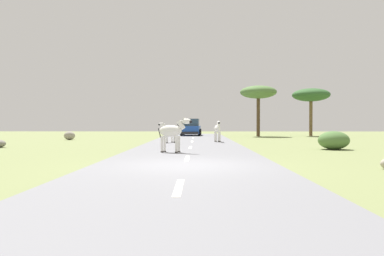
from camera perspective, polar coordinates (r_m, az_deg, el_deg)
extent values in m
plane|color=olive|center=(11.52, -0.69, -6.08)|extent=(90.00, 90.00, 0.00)
cube|color=slate|center=(11.52, -1.06, -5.96)|extent=(6.00, 64.00, 0.05)
cube|color=silver|center=(7.56, -2.09, -9.35)|extent=(0.16, 2.00, 0.01)
cube|color=silver|center=(13.51, -0.77, -4.83)|extent=(0.16, 2.00, 0.01)
cube|color=silver|center=(19.49, -0.26, -3.08)|extent=(0.16, 2.00, 0.01)
cube|color=silver|center=(25.47, 0.01, -2.15)|extent=(0.16, 2.00, 0.01)
cube|color=silver|center=(31.47, 0.17, -1.57)|extent=(0.16, 2.00, 0.01)
cube|color=silver|center=(37.46, 0.28, -1.18)|extent=(0.16, 2.00, 0.01)
ellipsoid|color=silver|center=(25.32, 4.03, -0.08)|extent=(0.48, 1.07, 0.50)
cylinder|color=silver|center=(24.98, 3.81, -1.40)|extent=(0.11, 0.11, 0.71)
cylinder|color=#28231E|center=(25.00, 3.81, -2.16)|extent=(0.13, 0.13, 0.05)
cylinder|color=silver|center=(25.02, 4.42, -1.40)|extent=(0.11, 0.11, 0.71)
cylinder|color=#28231E|center=(25.03, 4.42, -2.16)|extent=(0.13, 0.13, 0.05)
cylinder|color=silver|center=(25.67, 3.64, -1.34)|extent=(0.11, 0.11, 0.71)
cylinder|color=#28231E|center=(25.68, 3.64, -2.08)|extent=(0.13, 0.13, 0.05)
cylinder|color=silver|center=(25.70, 4.23, -1.33)|extent=(0.11, 0.11, 0.71)
cylinder|color=#28231E|center=(25.71, 4.23, -2.08)|extent=(0.13, 0.13, 0.05)
cylinder|color=silver|center=(24.82, 4.16, 0.49)|extent=(0.21, 0.39, 0.42)
cube|color=black|center=(24.82, 4.16, 0.69)|extent=(0.06, 0.35, 0.29)
ellipsoid|color=silver|center=(24.58, 4.23, 0.85)|extent=(0.22, 0.47, 0.23)
ellipsoid|color=black|center=(24.40, 4.28, 0.81)|extent=(0.14, 0.17, 0.14)
cone|color=silver|center=(24.68, 4.05, 1.11)|extent=(0.09, 0.09, 0.13)
cone|color=silver|center=(24.70, 4.35, 1.11)|extent=(0.09, 0.09, 0.13)
cylinder|color=black|center=(25.85, 3.89, -0.27)|extent=(0.05, 0.15, 0.42)
ellipsoid|color=silver|center=(24.32, -3.57, -0.29)|extent=(0.97, 0.94, 0.46)
cylinder|color=silver|center=(24.24, -4.34, -1.53)|extent=(0.14, 0.14, 0.66)
cylinder|color=#28231E|center=(24.26, -4.34, -2.26)|extent=(0.16, 0.16, 0.04)
cylinder|color=silver|center=(24.05, -3.98, -1.55)|extent=(0.14, 0.14, 0.66)
cylinder|color=#28231E|center=(24.06, -3.98, -2.28)|extent=(0.16, 0.16, 0.04)
cylinder|color=silver|center=(24.63, -3.18, -1.49)|extent=(0.14, 0.14, 0.66)
cylinder|color=#28231E|center=(24.65, -3.18, -2.21)|extent=(0.16, 0.16, 0.04)
cylinder|color=silver|center=(24.45, -2.82, -1.51)|extent=(0.14, 0.14, 0.66)
cylinder|color=#28231E|center=(24.46, -2.82, -2.23)|extent=(0.16, 0.16, 0.04)
cylinder|color=silver|center=(24.03, -4.43, 0.25)|extent=(0.37, 0.36, 0.39)
cube|color=black|center=(24.03, -4.43, 0.44)|extent=(0.26, 0.24, 0.27)
ellipsoid|color=silver|center=(23.89, -4.86, 0.59)|extent=(0.43, 0.42, 0.21)
ellipsoid|color=black|center=(23.79, -5.19, 0.55)|extent=(0.19, 0.19, 0.13)
cone|color=silver|center=(24.01, -4.75, 0.85)|extent=(0.11, 0.11, 0.12)
cone|color=silver|center=(23.91, -4.57, 0.85)|extent=(0.11, 0.11, 0.12)
cylinder|color=black|center=(24.63, -2.70, -0.48)|extent=(0.12, 0.12, 0.39)
ellipsoid|color=silver|center=(16.27, -3.43, -0.45)|extent=(1.18, 0.81, 0.52)
cylinder|color=silver|center=(16.01, -2.48, -2.61)|extent=(0.14, 0.14, 0.75)
cylinder|color=#28231E|center=(16.04, -2.48, -3.85)|extent=(0.16, 0.16, 0.05)
cylinder|color=silver|center=(16.27, -2.07, -2.55)|extent=(0.14, 0.14, 0.75)
cylinder|color=#28231E|center=(16.29, -2.07, -3.78)|extent=(0.16, 0.16, 0.05)
cylinder|color=silver|center=(16.32, -4.78, -2.54)|extent=(0.14, 0.14, 0.75)
cylinder|color=#28231E|center=(16.35, -4.78, -3.76)|extent=(0.16, 0.16, 0.05)
cylinder|color=silver|center=(16.57, -4.35, -2.49)|extent=(0.14, 0.14, 0.75)
cylinder|color=#28231E|center=(16.60, -4.34, -3.69)|extent=(0.16, 0.16, 0.05)
cylinder|color=silver|center=(16.04, -1.74, 0.48)|extent=(0.44, 0.33, 0.44)
cube|color=black|center=(16.04, -1.74, 0.80)|extent=(0.35, 0.17, 0.30)
ellipsoid|color=silver|center=(15.94, -0.89, 1.07)|extent=(0.52, 0.36, 0.24)
ellipsoid|color=black|center=(15.87, -0.25, 1.01)|extent=(0.21, 0.19, 0.14)
cone|color=silver|center=(15.92, -1.38, 1.50)|extent=(0.12, 0.12, 0.14)
cone|color=silver|center=(16.05, -1.18, 1.50)|extent=(0.12, 0.12, 0.14)
cylinder|color=black|center=(16.51, -5.15, -0.78)|extent=(0.16, 0.09, 0.44)
cube|color=#1E479E|center=(37.57, -0.14, -0.30)|extent=(2.00, 4.28, 0.80)
cube|color=#334751|center=(37.76, -0.12, 0.89)|extent=(1.74, 2.28, 0.76)
cube|color=black|center=(35.42, -0.37, -0.81)|extent=(1.72, 0.24, 0.24)
cylinder|color=black|center=(36.30, -1.70, -0.72)|extent=(0.25, 0.69, 0.68)
cylinder|color=black|center=(36.18, 1.14, -0.72)|extent=(0.25, 0.69, 0.68)
cylinder|color=black|center=(38.99, -1.33, -0.61)|extent=(0.25, 0.69, 0.68)
cylinder|color=black|center=(38.88, 1.31, -0.61)|extent=(0.25, 0.69, 0.68)
cylinder|color=#4C3823|center=(36.96, 10.42, 1.65)|extent=(0.34, 0.34, 3.82)
ellipsoid|color=#4C7038|center=(37.08, 10.43, 5.60)|extent=(3.66, 3.66, 1.28)
cylinder|color=brown|center=(39.32, 18.26, 1.40)|extent=(0.34, 0.34, 3.58)
ellipsoid|color=#2D5628|center=(39.42, 18.28, 4.98)|extent=(3.82, 3.82, 1.34)
ellipsoid|color=#4C7038|center=(20.04, 21.48, -1.82)|extent=(1.58, 1.43, 0.95)
ellipsoid|color=gray|center=(30.67, -18.79, -1.16)|extent=(0.89, 0.67, 0.67)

